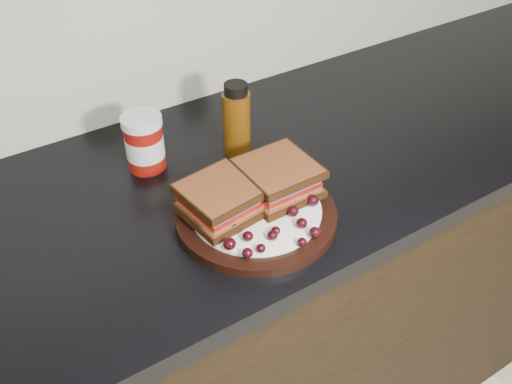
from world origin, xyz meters
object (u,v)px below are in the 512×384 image
sandwich_left (220,200)px  plate (256,215)px  condiment_jar (144,142)px  oil_bottle (237,119)px

sandwich_left → plate: bearing=-30.4°
plate → condiment_jar: bearing=111.3°
oil_bottle → condiment_jar: bearing=164.3°
oil_bottle → sandwich_left: bearing=-128.4°
sandwich_left → oil_bottle: 0.22m
sandwich_left → oil_bottle: bearing=44.0°
plate → sandwich_left: size_ratio=2.33×
plate → sandwich_left: bearing=157.1°
plate → oil_bottle: 0.22m
plate → sandwich_left: (-0.06, 0.02, 0.04)m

